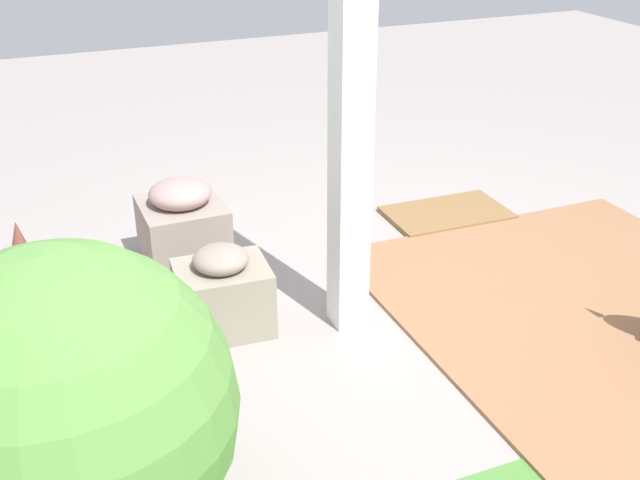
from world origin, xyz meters
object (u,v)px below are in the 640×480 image
round_shrub (67,411)px  doormat (447,214)px  porch_pillar (352,48)px  stone_planter_near (223,293)px  terracotta_pot_spiky (27,281)px  stone_planter_nearest (183,228)px

round_shrub → doormat: size_ratio=1.38×
porch_pillar → stone_planter_near: 1.19m
porch_pillar → stone_planter_near: bearing=-16.8°
round_shrub → terracotta_pot_spiky: (0.06, -1.26, -0.23)m
stone_planter_nearest → round_shrub: round_shrub is taller
stone_planter_nearest → stone_planter_near: size_ratio=1.12×
porch_pillar → round_shrub: porch_pillar is taller
porch_pillar → round_shrub: size_ratio=2.52×
stone_planter_near → terracotta_pot_spiky: terracotta_pot_spiky is taller
stone_planter_nearest → round_shrub: 1.77m
doormat → terracotta_pot_spiky: bearing=8.7°
porch_pillar → round_shrub: (1.24, 0.81, -0.74)m
porch_pillar → doormat: size_ratio=3.49×
porch_pillar → stone_planter_nearest: bearing=-55.5°
porch_pillar → stone_planter_near: porch_pillar is taller
round_shrub → stone_planter_near: bearing=-126.5°
stone_planter_nearest → doormat: stone_planter_nearest is taller
porch_pillar → doormat: porch_pillar is taller
stone_planter_near → doormat: bearing=-157.1°
porch_pillar → stone_planter_nearest: porch_pillar is taller
round_shrub → terracotta_pot_spiky: 1.29m
doormat → porch_pillar: bearing=38.7°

